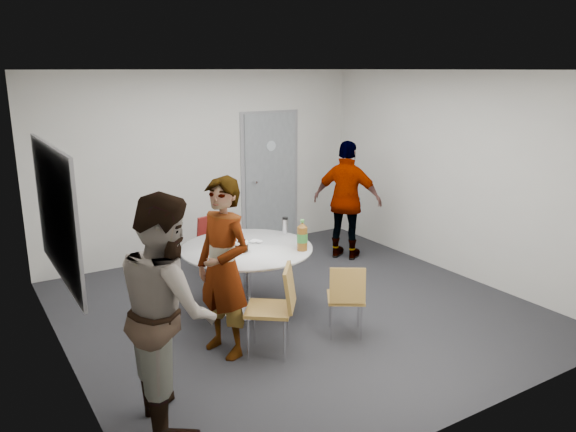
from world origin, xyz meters
TOP-DOWN VIEW (x-y plane):
  - floor at (0.00, 0.00)m, footprint 5.00×5.00m
  - ceiling at (0.00, 0.00)m, footprint 5.00×5.00m
  - wall_back at (0.00, 2.50)m, footprint 5.00×0.00m
  - wall_left at (-2.50, 0.00)m, footprint 0.00×5.00m
  - wall_right at (2.50, 0.00)m, footprint 0.00×5.00m
  - wall_front at (0.00, -2.50)m, footprint 5.00×0.00m
  - door at (1.10, 2.48)m, footprint 1.02×0.17m
  - whiteboard at (-2.46, 0.20)m, footprint 0.04×1.90m
  - table at (-0.46, 0.24)m, footprint 1.48×1.48m
  - chair_near_left at (-0.71, -0.79)m, footprint 0.62×0.62m
  - chair_near_right at (0.06, -0.86)m, footprint 0.53×0.54m
  - chair_far at (-0.33, 1.52)m, footprint 0.46×0.49m
  - person_main at (-1.14, -0.49)m, footprint 0.59×0.74m
  - person_left at (-1.95, -1.20)m, footprint 0.79×0.97m
  - person_right at (1.63, 1.16)m, footprint 0.93×1.07m

SIDE VIEW (x-z plane):
  - floor at x=0.00m, z-range 0.00..0.00m
  - chair_near_right at x=0.06m, z-range 0.08..0.87m
  - chair_far at x=-0.33m, z-range 0.09..0.90m
  - chair_near_left at x=-0.71m, z-range 0.10..1.00m
  - table at x=-0.46m, z-range 0.11..1.23m
  - person_right at x=1.63m, z-range 0.00..1.73m
  - person_main at x=-1.14m, z-range 0.00..1.76m
  - person_left at x=-1.95m, z-range 0.00..1.84m
  - door at x=1.10m, z-range -0.03..2.09m
  - wall_back at x=0.00m, z-range -1.15..3.85m
  - wall_left at x=-2.50m, z-range -1.15..3.85m
  - wall_right at x=2.50m, z-range -1.15..3.85m
  - wall_front at x=0.00m, z-range -1.15..3.85m
  - whiteboard at x=-2.46m, z-range 0.82..2.08m
  - ceiling at x=0.00m, z-range 2.70..2.70m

